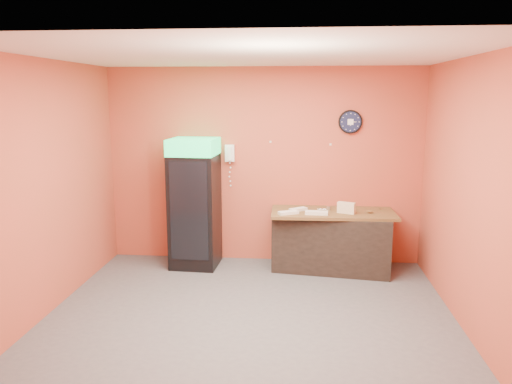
# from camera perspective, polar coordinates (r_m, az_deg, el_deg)

# --- Properties ---
(floor) EXTENTS (4.50, 4.50, 0.00)m
(floor) POSITION_cam_1_polar(r_m,az_deg,el_deg) (5.67, -0.74, -14.08)
(floor) COLOR #47474C
(floor) RESTS_ON ground
(back_wall) EXTENTS (4.50, 0.02, 2.80)m
(back_wall) POSITION_cam_1_polar(r_m,az_deg,el_deg) (7.20, 0.86, 2.99)
(back_wall) COLOR #BE4935
(back_wall) RESTS_ON floor
(left_wall) EXTENTS (0.02, 4.00, 2.80)m
(left_wall) POSITION_cam_1_polar(r_m,az_deg,el_deg) (5.90, -23.07, 0.33)
(left_wall) COLOR #BE4935
(left_wall) RESTS_ON floor
(right_wall) EXTENTS (0.02, 4.00, 2.80)m
(right_wall) POSITION_cam_1_polar(r_m,az_deg,el_deg) (5.48, 23.32, -0.45)
(right_wall) COLOR #BE4935
(right_wall) RESTS_ON floor
(ceiling) EXTENTS (4.50, 4.00, 0.02)m
(ceiling) POSITION_cam_1_polar(r_m,az_deg,el_deg) (5.15, -0.82, 15.42)
(ceiling) COLOR white
(ceiling) RESTS_ON back_wall
(beverage_cooler) EXTENTS (0.67, 0.68, 1.82)m
(beverage_cooler) POSITION_cam_1_polar(r_m,az_deg,el_deg) (7.04, -7.05, -1.50)
(beverage_cooler) COLOR black
(beverage_cooler) RESTS_ON floor
(prep_counter) EXTENTS (1.67, 0.91, 0.79)m
(prep_counter) POSITION_cam_1_polar(r_m,az_deg,el_deg) (7.06, 8.69, -5.63)
(prep_counter) COLOR black
(prep_counter) RESTS_ON floor
(wall_clock) EXTENTS (0.33, 0.06, 0.33)m
(wall_clock) POSITION_cam_1_polar(r_m,az_deg,el_deg) (7.12, 10.73, 7.89)
(wall_clock) COLOR black
(wall_clock) RESTS_ON back_wall
(wall_phone) EXTENTS (0.13, 0.11, 0.24)m
(wall_phone) POSITION_cam_1_polar(r_m,az_deg,el_deg) (7.17, -3.02, 4.45)
(wall_phone) COLOR white
(wall_phone) RESTS_ON back_wall
(butcher_paper) EXTENTS (1.70, 0.82, 0.04)m
(butcher_paper) POSITION_cam_1_polar(r_m,az_deg,el_deg) (6.96, 8.79, -2.34)
(butcher_paper) COLOR brown
(butcher_paper) RESTS_ON prep_counter
(sub_roll_stack) EXTENTS (0.25, 0.17, 0.15)m
(sub_roll_stack) POSITION_cam_1_polar(r_m,az_deg,el_deg) (6.84, 10.28, -1.79)
(sub_roll_stack) COLOR beige
(sub_roll_stack) RESTS_ON butcher_paper
(wrapped_sandwich_left) EXTENTS (0.29, 0.22, 0.04)m
(wrapped_sandwich_left) POSITION_cam_1_polar(r_m,az_deg,el_deg) (6.72, 3.73, -2.37)
(wrapped_sandwich_left) COLOR silver
(wrapped_sandwich_left) RESTS_ON butcher_paper
(wrapped_sandwich_mid) EXTENTS (0.31, 0.13, 0.04)m
(wrapped_sandwich_mid) POSITION_cam_1_polar(r_m,az_deg,el_deg) (6.73, 6.93, -2.37)
(wrapped_sandwich_mid) COLOR silver
(wrapped_sandwich_mid) RESTS_ON butcher_paper
(wrapped_sandwich_right) EXTENTS (0.26, 0.23, 0.04)m
(wrapped_sandwich_right) POSITION_cam_1_polar(r_m,az_deg,el_deg) (6.92, 4.85, -1.99)
(wrapped_sandwich_right) COLOR silver
(wrapped_sandwich_right) RESTS_ON butcher_paper
(kitchen_tool) EXTENTS (0.06, 0.06, 0.06)m
(kitchen_tool) POSITION_cam_1_polar(r_m,az_deg,el_deg) (6.99, 8.28, -1.84)
(kitchen_tool) COLOR silver
(kitchen_tool) RESTS_ON butcher_paper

